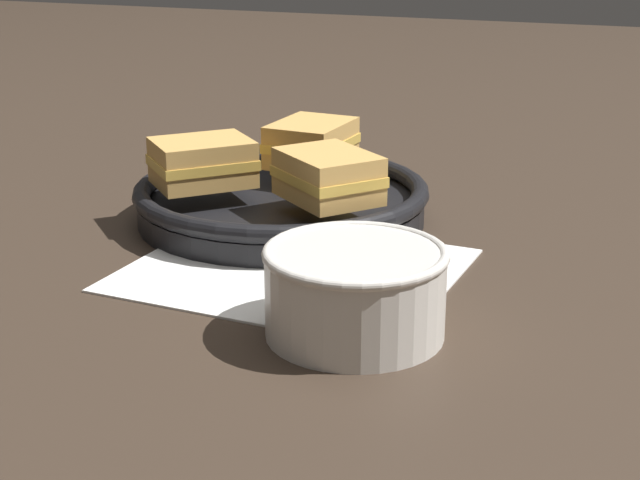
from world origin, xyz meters
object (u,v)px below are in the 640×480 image
(spoon, at_px, (350,261))
(sandwich_near_left, at_px, (329,176))
(sandwich_far_left, at_px, (203,162))
(skillet, at_px, (281,200))
(sandwich_near_right, at_px, (311,143))
(soup_bowl, at_px, (355,286))

(spoon, xyz_separation_m, sandwich_near_left, (-0.05, 0.07, 0.06))
(sandwich_far_left, bearing_deg, skillet, 29.84)
(spoon, relative_size, sandwich_near_right, 1.48)
(spoon, distance_m, sandwich_near_left, 0.10)
(sandwich_near_right, relative_size, sandwich_far_left, 0.84)
(soup_bowl, height_order, sandwich_far_left, sandwich_far_left)
(spoon, bearing_deg, sandwich_far_left, 144.68)
(sandwich_near_right, bearing_deg, spoon, -59.54)
(soup_bowl, height_order, sandwich_near_left, sandwich_near_left)
(sandwich_near_left, xyz_separation_m, sandwich_near_right, (-0.06, 0.12, 0.00))
(sandwich_near_right, distance_m, sandwich_far_left, 0.14)
(soup_bowl, xyz_separation_m, sandwich_far_left, (-0.23, 0.20, 0.03))
(sandwich_far_left, bearing_deg, sandwich_near_left, -1.70)
(sandwich_near_right, bearing_deg, soup_bowl, -63.38)
(skillet, xyz_separation_m, sandwich_near_right, (0.00, 0.08, 0.04))
(soup_bowl, relative_size, sandwich_far_left, 1.15)
(spoon, bearing_deg, sandwich_near_left, 110.20)
(skillet, bearing_deg, sandwich_near_right, 87.24)
(soup_bowl, distance_m, sandwich_far_left, 0.31)
(spoon, height_order, skillet, skillet)
(skillet, height_order, sandwich_far_left, sandwich_far_left)
(soup_bowl, distance_m, sandwich_near_left, 0.22)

